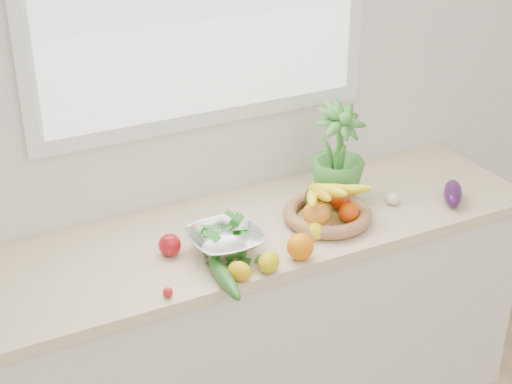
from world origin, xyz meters
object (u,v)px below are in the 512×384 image
apple (170,245)px  colander_with_spinach (226,237)px  cucumber (224,277)px  fruit_basket (327,209)px  potted_herb (338,152)px  eggplant (453,193)px

apple → colander_with_spinach: (0.17, -0.08, 0.03)m
cucumber → apple: bearing=110.0°
colander_with_spinach → fruit_basket: bearing=4.7°
apple → cucumber: 0.26m
potted_herb → colander_with_spinach: 0.58m
apple → potted_herb: potted_herb is taller
colander_with_spinach → apple: bearing=155.2°
apple → eggplant: 1.10m
cucumber → colander_with_spinach: 0.19m
cucumber → potted_herb: potted_herb is taller
eggplant → fruit_basket: (-0.50, 0.09, 0.01)m
eggplant → fruit_basket: size_ratio=0.50×
eggplant → potted_herb: potted_herb is taller
apple → eggplant: apple is taller
apple → colander_with_spinach: bearing=-24.8°
cucumber → potted_herb: (0.63, 0.33, 0.17)m
fruit_basket → potted_herb: bearing=47.3°
apple → cucumber: bearing=-70.0°
cucumber → potted_herb: size_ratio=0.73×
apple → eggplant: bearing=-7.0°
apple → potted_herb: bearing=7.2°
fruit_basket → colander_with_spinach: (-0.42, -0.03, 0.02)m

